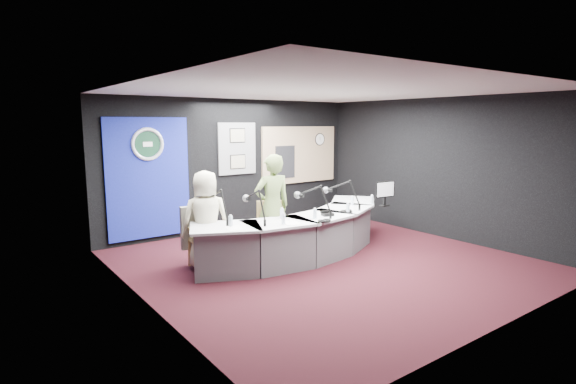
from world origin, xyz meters
TOP-DOWN VIEW (x-y plane):
  - ground at (0.00, 0.00)m, footprint 6.00×6.00m
  - ceiling at (0.00, 0.00)m, footprint 6.00×6.00m
  - wall_back at (0.00, 3.00)m, footprint 6.00×0.02m
  - wall_front at (0.00, -3.00)m, footprint 6.00×0.02m
  - wall_left at (-3.00, 0.00)m, footprint 0.02×6.00m
  - wall_right at (3.00, 0.00)m, footprint 0.02×6.00m
  - broadcast_desk at (-0.05, 0.55)m, footprint 4.50×1.90m
  - backdrop_panel at (-1.90, 2.97)m, footprint 1.60×0.05m
  - agency_seal at (-1.90, 2.93)m, footprint 0.63×0.07m
  - seal_center at (-1.90, 2.94)m, footprint 0.48×0.01m
  - pinboard at (0.05, 2.97)m, footprint 0.90×0.04m
  - framed_photo_upper at (0.05, 2.94)m, footprint 0.34×0.02m
  - framed_photo_lower at (0.05, 2.94)m, footprint 0.34×0.02m
  - booth_window_frame at (1.75, 2.97)m, footprint 2.12×0.06m
  - booth_glow at (1.75, 2.96)m, footprint 2.00×0.02m
  - equipment_rack at (1.30, 2.94)m, footprint 0.55×0.02m
  - wall_clock at (2.35, 2.94)m, footprint 0.28×0.01m
  - armchair_left at (-1.72, 0.93)m, footprint 0.58×0.58m
  - armchair_right at (-0.58, 0.73)m, footprint 0.68×0.68m
  - draped_jacket at (-1.78, 1.18)m, footprint 0.51×0.18m
  - person_man at (-1.72, 0.93)m, footprint 0.86×0.67m
  - person_woman at (-0.58, 0.73)m, footprint 0.71×0.52m
  - computer_monitor at (1.56, 0.15)m, footprint 0.44×0.07m
  - desk_phone at (0.12, 0.12)m, footprint 0.22×0.19m
  - headphones_near at (0.60, 0.16)m, footprint 0.24×0.24m
  - headphones_far at (-0.22, -0.20)m, footprint 0.19×0.19m
  - paper_stack at (-1.59, 0.26)m, footprint 0.29×0.37m
  - notepad at (-0.69, 0.04)m, footprint 0.30×0.36m
  - boom_mic_a at (-1.59, 0.78)m, footprint 0.16×0.74m
  - boom_mic_b at (-1.13, 0.41)m, footprint 0.17×0.74m
  - boom_mic_c at (-0.11, 0.21)m, footprint 0.36×0.69m
  - boom_mic_d at (0.71, 0.38)m, footprint 0.48×0.62m
  - water_bottles at (-0.00, 0.32)m, footprint 3.20×0.58m

SIDE VIEW (x-z plane):
  - ground at x=0.00m, z-range 0.00..0.00m
  - broadcast_desk at x=-0.05m, z-range 0.00..0.75m
  - armchair_right at x=-0.58m, z-range 0.00..0.89m
  - armchair_left at x=-1.72m, z-range 0.00..0.90m
  - draped_jacket at x=-1.78m, z-range 0.27..0.97m
  - paper_stack at x=-1.59m, z-range 0.75..0.75m
  - notepad at x=-0.69m, z-range 0.75..0.75m
  - headphones_near at x=0.60m, z-range 0.75..0.79m
  - headphones_far at x=-0.22m, z-range 0.75..0.78m
  - desk_phone at x=0.12m, z-range 0.75..0.80m
  - person_man at x=-1.72m, z-range 0.00..1.56m
  - water_bottles at x=0.00m, z-range 0.75..0.93m
  - person_woman at x=-0.58m, z-range 0.00..1.78m
  - boom_mic_a at x=-1.59m, z-range 0.75..1.35m
  - boom_mic_b at x=-1.13m, z-range 0.75..1.35m
  - boom_mic_c at x=-0.11m, z-range 0.75..1.35m
  - boom_mic_d at x=0.71m, z-range 0.75..1.35m
  - computer_monitor at x=1.56m, z-range 0.92..1.22m
  - backdrop_panel at x=-1.90m, z-range 0.10..2.40m
  - wall_back at x=0.00m, z-range 0.00..2.80m
  - wall_front at x=0.00m, z-range 0.00..2.80m
  - wall_left at x=-3.00m, z-range 0.00..2.80m
  - wall_right at x=3.00m, z-range 0.00..2.80m
  - equipment_rack at x=1.30m, z-range 1.03..1.78m
  - framed_photo_lower at x=0.05m, z-range 1.33..1.60m
  - booth_window_frame at x=1.75m, z-range 0.89..2.21m
  - booth_glow at x=1.75m, z-range 0.95..2.15m
  - pinboard at x=0.05m, z-range 1.20..2.30m
  - agency_seal at x=-1.90m, z-range 1.58..2.21m
  - seal_center at x=-1.90m, z-range 1.66..2.14m
  - wall_clock at x=2.35m, z-range 1.76..2.04m
  - framed_photo_upper at x=0.05m, z-range 1.89..2.17m
  - ceiling at x=0.00m, z-range 2.79..2.81m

